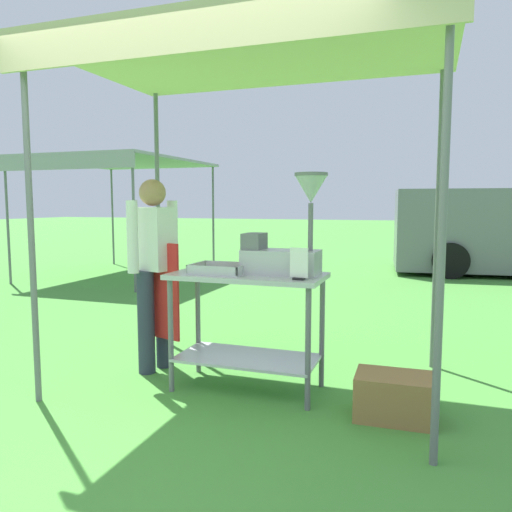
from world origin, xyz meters
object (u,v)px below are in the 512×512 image
donut_cart (247,307)px  donut_tray (221,270)px  donut_fryer (286,241)px  supply_crate (395,397)px  menu_sign (299,266)px  stall_canopy (252,63)px  vendor (155,265)px  neighbour_tent (118,164)px

donut_cart → donut_tray: donut_tray is taller
donut_fryer → supply_crate: (0.82, -0.24, -0.99)m
donut_tray → menu_sign: 0.65m
stall_canopy → menu_sign: (0.44, -0.27, -1.45)m
supply_crate → donut_tray: bearing=174.3°
menu_sign → vendor: 1.37m
vendor → stall_canopy: bearing=-4.1°
donut_fryer → menu_sign: (0.15, -0.23, -0.15)m
menu_sign → vendor: vendor is taller
neighbour_tent → donut_fryer: bearing=-45.4°
donut_tray → vendor: bearing=162.9°
stall_canopy → donut_fryer: stall_canopy is taller
donut_tray → donut_fryer: 0.54m
stall_canopy → menu_sign: stall_canopy is taller
donut_tray → supply_crate: (1.29, -0.13, -0.76)m
donut_tray → donut_fryer: size_ratio=0.54×
donut_cart → menu_sign: 0.58m
donut_fryer → menu_sign: size_ratio=3.35×
donut_fryer → donut_cart: bearing=-168.4°
vendor → supply_crate: vendor is taller
donut_cart → supply_crate: donut_cart is taller
stall_canopy → vendor: bearing=175.9°
donut_cart → supply_crate: size_ratio=2.18×
donut_fryer → neighbour_tent: (-4.69, 4.75, 1.04)m
donut_fryer → menu_sign: donut_fryer is taller
stall_canopy → vendor: 1.77m
donut_fryer → supply_crate: size_ratio=1.40×
donut_tray → neighbour_tent: neighbour_tent is taller
stall_canopy → donut_fryer: 1.33m
donut_fryer → neighbour_tent: size_ratio=0.23×
donut_cart → neighbour_tent: size_ratio=0.35×
donut_fryer → vendor: (-1.17, 0.11, -0.23)m
supply_crate → neighbour_tent: neighbour_tent is taller
menu_sign → donut_cart: bearing=159.1°
donut_tray → donut_fryer: donut_fryer is taller
donut_tray → neighbour_tent: size_ratio=0.12×
vendor → supply_crate: (1.99, -0.34, -0.76)m
stall_canopy → menu_sign: size_ratio=13.01×
donut_tray → donut_fryer: bearing=12.7°
vendor → donut_cart: bearing=-10.5°
donut_cart → donut_fryer: bearing=11.6°
donut_fryer → menu_sign: 0.31m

